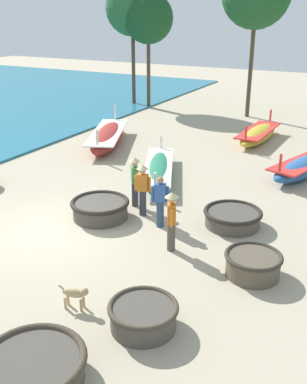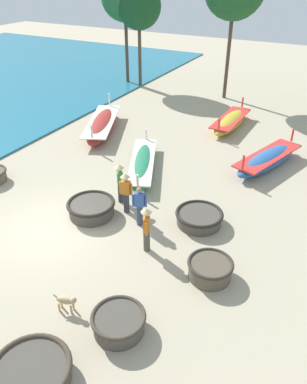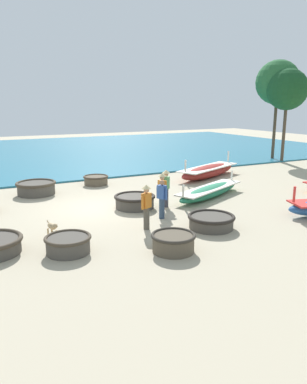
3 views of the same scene
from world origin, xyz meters
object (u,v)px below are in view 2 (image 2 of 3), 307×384
object	(u,v)px
long_boat_white_hull	(143,164)
fisherman_crouching	(147,227)
coracle_far_right	(210,269)
long_boat_ochre_hull	(231,122)
long_boat_green_hull	(102,125)
fisherman_with_hat	(120,181)
coracle_upturned	(31,374)
dog	(67,301)
coracle_nearest	(119,322)
long_boat_red_hull	(267,160)
tree_left_mid	(139,7)
coracle_front_right	(91,208)
fisherman_standing_right	(140,205)
coracle_front_left	(199,217)
fisherman_standing_left	(126,190)

from	to	relation	value
long_boat_white_hull	fisherman_crouching	xyz separation A→B (m)	(2.88, -4.86, 0.66)
coracle_far_right	long_boat_ochre_hull	world-z (taller)	long_boat_ochre_hull
long_boat_green_hull	fisherman_with_hat	xyz separation A→B (m)	(4.78, -5.67, 0.56)
coracle_upturned	dog	size ratio (longest dim) A/B	2.82
coracle_far_right	fisherman_with_hat	distance (m)	5.19
coracle_nearest	long_boat_red_hull	xyz separation A→B (m)	(1.23, 10.93, 0.08)
long_boat_red_hull	tree_left_mid	size ratio (longest dim) A/B	0.66
coracle_upturned	coracle_nearest	bearing A→B (deg)	64.84
coracle_nearest	long_boat_white_hull	world-z (taller)	long_boat_white_hull
coracle_upturned	coracle_nearest	xyz separation A→B (m)	(1.00, 2.12, 0.01)
coracle_front_right	long_boat_ochre_hull	bearing A→B (deg)	80.13
fisherman_standing_right	long_boat_ochre_hull	bearing A→B (deg)	90.10
coracle_nearest	fisherman_with_hat	bearing A→B (deg)	121.55
coracle_front_left	dog	size ratio (longest dim) A/B	2.60
tree_left_mid	coracle_nearest	bearing A→B (deg)	-61.87
coracle_far_right	long_boat_red_hull	xyz separation A→B (m)	(-0.17, 7.99, 0.06)
coracle_front_left	long_boat_red_hull	world-z (taller)	long_boat_red_hull
coracle_upturned	long_boat_green_hull	world-z (taller)	long_boat_green_hull
coracle_front_left	dog	distance (m)	5.69
dog	long_boat_white_hull	bearing A→B (deg)	105.07
coracle_front_left	coracle_upturned	bearing A→B (deg)	-98.36
coracle_upturned	fisherman_crouching	world-z (taller)	fisherman_crouching
coracle_front_right	coracle_front_left	size ratio (longest dim) A/B	1.04
fisherman_standing_left	coracle_front_left	bearing A→B (deg)	12.18
coracle_nearest	coracle_front_left	xyz separation A→B (m)	(0.09, 5.31, -0.02)
long_boat_ochre_hull	fisherman_with_hat	distance (m)	9.74
long_boat_green_hull	fisherman_crouching	xyz separation A→B (m)	(7.10, -7.76, 0.56)
fisherman_with_hat	dog	bearing A→B (deg)	-73.11
coracle_front_right	fisherman_standing_right	bearing A→B (deg)	9.44
coracle_upturned	long_boat_ochre_hull	size ratio (longest dim) A/B	0.43
coracle_far_right	long_boat_white_hull	distance (m)	7.23
long_boat_ochre_hull	fisherman_standing_right	world-z (taller)	fisherman_standing_right
fisherman_with_hat	coracle_far_right	bearing A→B (deg)	-26.45
long_boat_green_hull	long_boat_white_hull	world-z (taller)	long_boat_green_hull
long_boat_white_hull	long_boat_ochre_hull	bearing A→B (deg)	74.05
fisherman_standing_left	fisherman_crouching	distance (m)	2.36
fisherman_standing_right	coracle_far_right	bearing A→B (deg)	-22.45
coracle_nearest	long_boat_ochre_hull	xyz separation A→B (m)	(-1.81, 14.85, 0.05)
long_boat_green_hull	long_boat_ochre_hull	bearing A→B (deg)	32.59
coracle_nearest	coracle_upturned	bearing A→B (deg)	-115.16
coracle_front_right	long_boat_green_hull	size ratio (longest dim) A/B	0.33
long_boat_red_hull	dog	size ratio (longest dim) A/B	6.92
long_boat_green_hull	fisherman_standing_right	xyz separation A→B (m)	(6.20, -6.64, 0.44)
coracle_nearest	fisherman_standing_left	distance (m)	5.45
long_boat_green_hull	fisherman_with_hat	world-z (taller)	fisherman_with_hat
coracle_front_left	long_boat_green_hull	xyz separation A→B (m)	(-8.09, 5.58, 0.12)
coracle_front_left	long_boat_green_hull	bearing A→B (deg)	145.37
fisherman_standing_right	long_boat_red_hull	bearing A→B (deg)	65.68
long_boat_red_hull	fisherman_standing_left	size ratio (longest dim) A/B	2.79
dog	coracle_upturned	bearing A→B (deg)	-73.67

